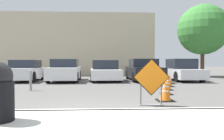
{
  "coord_description": "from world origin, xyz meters",
  "views": [
    {
      "loc": [
        0.31,
        -5.05,
        1.23
      ],
      "look_at": [
        0.88,
        6.4,
        0.83
      ],
      "focal_mm": 35.0,
      "sensor_mm": 36.0,
      "label": 1
    }
  ],
  "objects_px": {
    "road_closed_sign": "(151,81)",
    "traffic_cone_second": "(166,87)",
    "parked_car_third": "(105,71)",
    "bollard_nearest": "(31,80)",
    "parked_car_fourth": "(143,70)",
    "traffic_cone_nearest": "(165,91)",
    "parked_car_second": "(65,71)",
    "traffic_cone_fifth": "(170,79)",
    "parked_car_nearest": "(26,71)",
    "traffic_cone_third": "(168,84)",
    "parked_car_fifth": "(181,71)",
    "traffic_cone_fourth": "(168,81)"
  },
  "relations": [
    {
      "from": "parked_car_third",
      "to": "traffic_cone_third",
      "type": "bearing_deg",
      "value": 114.38
    },
    {
      "from": "traffic_cone_second",
      "to": "parked_car_fifth",
      "type": "xyz_separation_m",
      "value": [
        3.0,
        6.47,
        0.39
      ]
    },
    {
      "from": "road_closed_sign",
      "to": "traffic_cone_third",
      "type": "xyz_separation_m",
      "value": [
        1.53,
        3.41,
        -0.41
      ]
    },
    {
      "from": "traffic_cone_second",
      "to": "road_closed_sign",
      "type": "bearing_deg",
      "value": -117.09
    },
    {
      "from": "parked_car_nearest",
      "to": "bollard_nearest",
      "type": "relative_size",
      "value": 4.59
    },
    {
      "from": "parked_car_third",
      "to": "bollard_nearest",
      "type": "height_order",
      "value": "parked_car_third"
    },
    {
      "from": "traffic_cone_third",
      "to": "parked_car_fifth",
      "type": "bearing_deg",
      "value": 63.8
    },
    {
      "from": "traffic_cone_nearest",
      "to": "parked_car_fourth",
      "type": "relative_size",
      "value": 0.14
    },
    {
      "from": "traffic_cone_second",
      "to": "parked_car_fourth",
      "type": "distance_m",
      "value": 6.57
    },
    {
      "from": "parked_car_fourth",
      "to": "bollard_nearest",
      "type": "relative_size",
      "value": 5.15
    },
    {
      "from": "traffic_cone_fifth",
      "to": "parked_car_fourth",
      "type": "xyz_separation_m",
      "value": [
        -1.05,
        2.52,
        0.4
      ]
    },
    {
      "from": "parked_car_nearest",
      "to": "parked_car_second",
      "type": "relative_size",
      "value": 0.97
    },
    {
      "from": "traffic_cone_nearest",
      "to": "parked_car_fifth",
      "type": "xyz_separation_m",
      "value": [
        3.46,
        7.83,
        0.37
      ]
    },
    {
      "from": "traffic_cone_second",
      "to": "traffic_cone_third",
      "type": "distance_m",
      "value": 1.4
    },
    {
      "from": "traffic_cone_fifth",
      "to": "parked_car_fifth",
      "type": "bearing_deg",
      "value": 57.07
    },
    {
      "from": "traffic_cone_nearest",
      "to": "traffic_cone_second",
      "type": "relative_size",
      "value": 1.06
    },
    {
      "from": "road_closed_sign",
      "to": "traffic_cone_fourth",
      "type": "relative_size",
      "value": 2.2
    },
    {
      "from": "traffic_cone_fifth",
      "to": "bollard_nearest",
      "type": "bearing_deg",
      "value": -159.35
    },
    {
      "from": "parked_car_second",
      "to": "parked_car_third",
      "type": "relative_size",
      "value": 0.98
    },
    {
      "from": "road_closed_sign",
      "to": "parked_car_second",
      "type": "relative_size",
      "value": 0.32
    },
    {
      "from": "parked_car_fifth",
      "to": "bollard_nearest",
      "type": "bearing_deg",
      "value": 29.72
    },
    {
      "from": "parked_car_nearest",
      "to": "parked_car_third",
      "type": "bearing_deg",
      "value": 179.63
    },
    {
      "from": "parked_car_fourth",
      "to": "traffic_cone_nearest",
      "type": "bearing_deg",
      "value": 82.58
    },
    {
      "from": "traffic_cone_nearest",
      "to": "traffic_cone_second",
      "type": "bearing_deg",
      "value": 71.37
    },
    {
      "from": "traffic_cone_fifth",
      "to": "parked_car_nearest",
      "type": "relative_size",
      "value": 0.15
    },
    {
      "from": "traffic_cone_third",
      "to": "parked_car_second",
      "type": "bearing_deg",
      "value": 137.08
    },
    {
      "from": "traffic_cone_nearest",
      "to": "parked_car_fifth",
      "type": "height_order",
      "value": "parked_car_fifth"
    },
    {
      "from": "road_closed_sign",
      "to": "traffic_cone_second",
      "type": "height_order",
      "value": "road_closed_sign"
    },
    {
      "from": "traffic_cone_fourth",
      "to": "bollard_nearest",
      "type": "distance_m",
      "value": 6.6
    },
    {
      "from": "road_closed_sign",
      "to": "parked_car_fourth",
      "type": "relative_size",
      "value": 0.3
    },
    {
      "from": "traffic_cone_second",
      "to": "traffic_cone_third",
      "type": "bearing_deg",
      "value": 70.69
    },
    {
      "from": "bollard_nearest",
      "to": "parked_car_fifth",
      "type": "bearing_deg",
      "value": 30.65
    },
    {
      "from": "traffic_cone_nearest",
      "to": "traffic_cone_third",
      "type": "height_order",
      "value": "traffic_cone_nearest"
    },
    {
      "from": "traffic_cone_second",
      "to": "bollard_nearest",
      "type": "bearing_deg",
      "value": 165.92
    },
    {
      "from": "traffic_cone_nearest",
      "to": "traffic_cone_fifth",
      "type": "relative_size",
      "value": 1.06
    },
    {
      "from": "traffic_cone_fifth",
      "to": "bollard_nearest",
      "type": "relative_size",
      "value": 0.67
    },
    {
      "from": "traffic_cone_nearest",
      "to": "traffic_cone_third",
      "type": "xyz_separation_m",
      "value": [
        0.92,
        2.68,
        -0.02
      ]
    },
    {
      "from": "parked_car_third",
      "to": "bollard_nearest",
      "type": "bearing_deg",
      "value": 54.35
    },
    {
      "from": "parked_car_second",
      "to": "bollard_nearest",
      "type": "bearing_deg",
      "value": 80.1
    },
    {
      "from": "traffic_cone_second",
      "to": "parked_car_second",
      "type": "height_order",
      "value": "parked_car_second"
    },
    {
      "from": "traffic_cone_second",
      "to": "traffic_cone_fourth",
      "type": "distance_m",
      "value": 2.84
    },
    {
      "from": "road_closed_sign",
      "to": "bollard_nearest",
      "type": "bearing_deg",
      "value": 142.18
    },
    {
      "from": "parked_car_fourth",
      "to": "parked_car_nearest",
      "type": "bearing_deg",
      "value": -1.17
    },
    {
      "from": "parked_car_third",
      "to": "bollard_nearest",
      "type": "relative_size",
      "value": 4.83
    },
    {
      "from": "traffic_cone_second",
      "to": "parked_car_third",
      "type": "xyz_separation_m",
      "value": [
        -2.26,
        6.57,
        0.35
      ]
    },
    {
      "from": "parked_car_nearest",
      "to": "bollard_nearest",
      "type": "xyz_separation_m",
      "value": [
        1.95,
        -5.11,
        -0.19
      ]
    },
    {
      "from": "traffic_cone_nearest",
      "to": "traffic_cone_second",
      "type": "xyz_separation_m",
      "value": [
        0.46,
        1.36,
        -0.02
      ]
    },
    {
      "from": "traffic_cone_fifth",
      "to": "bollard_nearest",
      "type": "distance_m",
      "value": 7.47
    },
    {
      "from": "traffic_cone_third",
      "to": "traffic_cone_second",
      "type": "bearing_deg",
      "value": -109.31
    },
    {
      "from": "road_closed_sign",
      "to": "traffic_cone_nearest",
      "type": "height_order",
      "value": "road_closed_sign"
    }
  ]
}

